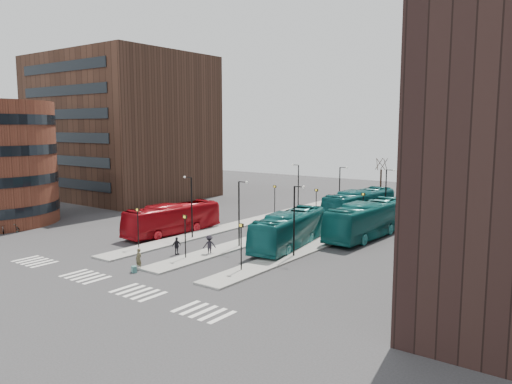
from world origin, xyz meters
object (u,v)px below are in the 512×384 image
Objects in this scene: teal_bus_c at (367,220)px; traveller at (139,259)px; teal_bus_d at (421,203)px; suitcase at (134,269)px; teal_bus_a at (289,229)px; bicycle_mid at (2,229)px; red_bus at (173,219)px; commuter_b at (177,246)px; teal_bus_b at (359,205)px; bicycle_far at (13,228)px; commuter_a at (165,223)px; commuter_c at (209,245)px.

traveller is (-9.56, -21.42, -0.98)m from teal_bus_c.
teal_bus_c reaches higher than teal_bus_d.
teal_bus_a is at bearing 89.23° from suitcase.
bicycle_mid reaches higher than suitcase.
red_bus is 0.96× the size of teal_bus_a.
teal_bus_a is at bearing -31.12° from commuter_b.
suitcase is 0.04× the size of teal_bus_b.
bicycle_far is (-31.69, -35.25, -1.23)m from teal_bus_d.
red_bus is 8.79m from commuter_b.
suitcase is 15.76m from commuter_a.
commuter_b is at bearing -110.45° from teal_bus_d.
teal_bus_d is (9.53, 37.35, 1.42)m from suitcase.
commuter_a is (-9.77, 12.35, 0.54)m from suitcase.
suitcase is 0.04× the size of teal_bus_c.
suitcase is at bearing -95.07° from teal_bus_b.
teal_bus_c reaches higher than commuter_c.
teal_bus_d reaches higher than teal_bus_a.
teal_bus_a is 0.91× the size of teal_bus_c.
teal_bus_b is at bearing -149.99° from commuter_c.
commuter_b reaches higher than bicycle_far.
traveller is 14.91m from commuter_a.
red_bus is 6.67× the size of bicycle_far.
teal_bus_d is (4.49, 23.24, 0.02)m from teal_bus_a.
teal_bus_c is 7.42× the size of commuter_c.
commuter_b is (-0.93, 5.01, -0.05)m from traveller.
teal_bus_c is 37.27m from bicycle_far.
commuter_b is (8.48, -6.56, -0.01)m from commuter_a.
commuter_c is at bearing -116.83° from teal_bus_c.
teal_bus_a is 6.97× the size of bicycle_far.
commuter_b is (-10.82, -31.55, -0.89)m from teal_bus_d.
suitcase is 0.04× the size of red_bus.
teal_bus_d is at bearing -22.84° from bicycle_mid.
teal_bus_d is at bearing 90.77° from teal_bus_c.
traveller is 5.10m from commuter_b.
commuter_c is at bearing -95.10° from teal_bus_b.
bicycle_mid is 1.13m from bicycle_far.
teal_bus_d is 48.26m from bicycle_mid.
bicycle_far is (-31.35, -20.11, -1.37)m from teal_bus_c.
teal_bus_c reaches higher than commuter_a.
red_bus is 9.83m from commuter_c.
teal_bus_b is 7.62× the size of bicycle_far.
traveller is 1.07× the size of commuter_b.
red_bus reaches higher than suitcase.
commuter_c is (-3.36, -23.14, -0.93)m from teal_bus_b.
red_bus is 6.46× the size of commuter_c.
commuter_b is at bearing -38.39° from red_bus.
commuter_b reaches higher than bicycle_mid.
red_bus is 0.95× the size of teal_bus_d.
teal_bus_c is 7.81× the size of traveller.
red_bus reaches higher than commuter_c.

